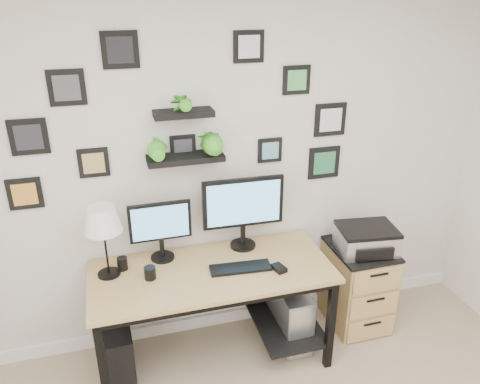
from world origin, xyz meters
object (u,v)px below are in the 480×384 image
object	(u,v)px
pc_tower_grey	(289,314)
file_cabinet	(357,285)
monitor_left	(160,227)
printer	(366,239)
monitor_right	(243,207)
pc_tower_black	(119,350)
mug	(150,273)
desk	(217,281)
table_lamp	(102,221)

from	to	relation	value
pc_tower_grey	file_cabinet	distance (m)	0.60
monitor_left	printer	world-z (taller)	monitor_left
monitor_left	printer	xyz separation A→B (m)	(1.48, -0.17, -0.23)
monitor_right	file_cabinet	xyz separation A→B (m)	(0.89, -0.14, -0.73)
monitor_right	file_cabinet	bearing A→B (deg)	-8.75
file_cabinet	printer	xyz separation A→B (m)	(0.01, -0.03, 0.43)
printer	pc_tower_black	bearing A→B (deg)	-178.83
mug	monitor_left	bearing A→B (deg)	63.66
mug	pc_tower_grey	size ratio (longest dim) A/B	0.18
monitor_right	pc_tower_black	world-z (taller)	monitor_right
mug	pc_tower_black	xyz separation A→B (m)	(-0.25, 0.02, -0.59)
pc_tower_grey	pc_tower_black	bearing A→B (deg)	-179.55
monitor_left	pc_tower_grey	world-z (taller)	monitor_left
monitor_left	pc_tower_black	xyz separation A→B (m)	(-0.36, -0.20, -0.79)
desk	monitor_left	size ratio (longest dim) A/B	3.76
desk	monitor_left	world-z (taller)	monitor_left
pc_tower_black	file_cabinet	bearing A→B (deg)	-0.04
pc_tower_black	pc_tower_grey	distance (m)	1.25
desk	monitor_right	world-z (taller)	monitor_right
printer	monitor_right	bearing A→B (deg)	169.40
desk	file_cabinet	xyz separation A→B (m)	(1.14, 0.06, -0.29)
mug	file_cabinet	world-z (taller)	mug
monitor_right	mug	distance (m)	0.77
desk	printer	xyz separation A→B (m)	(1.15, 0.03, 0.14)
monitor_right	pc_tower_black	bearing A→B (deg)	-167.64
mug	pc_tower_black	bearing A→B (deg)	176.63
desk	pc_tower_black	xyz separation A→B (m)	(-0.70, -0.01, -0.42)
pc_tower_black	printer	world-z (taller)	printer
monitor_right	mug	xyz separation A→B (m)	(-0.69, -0.22, -0.27)
monitor_left	pc_tower_grey	size ratio (longest dim) A/B	0.90
mug	table_lamp	bearing A→B (deg)	154.73
monitor_right	pc_tower_grey	xyz separation A→B (m)	(0.31, -0.20, -0.83)
desk	pc_tower_grey	bearing A→B (deg)	-0.13
desk	printer	bearing A→B (deg)	1.32
printer	monitor_left	bearing A→B (deg)	173.63
desk	monitor_left	bearing A→B (deg)	150.06
desk	pc_tower_grey	xyz separation A→B (m)	(0.55, -0.00, -0.39)
monitor_right	mug	size ratio (longest dim) A/B	6.82
desk	printer	distance (m)	1.16
file_cabinet	monitor_left	bearing A→B (deg)	174.80
monitor_right	pc_tower_grey	bearing A→B (deg)	-32.78
file_cabinet	desk	bearing A→B (deg)	-177.07
pc_tower_black	pc_tower_grey	size ratio (longest dim) A/B	0.87
table_lamp	pc_tower_grey	bearing A→B (deg)	-4.37
monitor_right	pc_tower_grey	size ratio (longest dim) A/B	1.21
mug	pc_tower_black	world-z (taller)	mug
monitor_left	mug	world-z (taller)	monitor_left
desk	pc_tower_black	world-z (taller)	desk
desk	monitor_right	xyz separation A→B (m)	(0.25, 0.20, 0.44)
monitor_right	table_lamp	distance (m)	0.95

